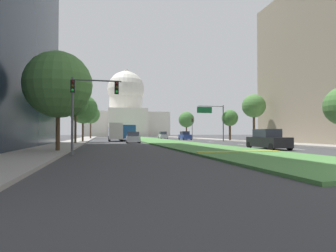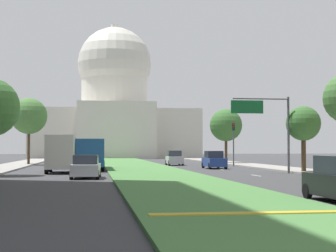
# 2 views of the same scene
# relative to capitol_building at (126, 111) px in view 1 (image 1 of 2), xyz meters

# --- Properties ---
(ground_plane) EXTENTS (260.00, 260.00, 0.00)m
(ground_plane) POSITION_rel_capitol_building_xyz_m (0.00, -58.27, -11.25)
(ground_plane) COLOR #3D3D3F
(grass_median) EXTENTS (7.08, 105.97, 0.14)m
(grass_median) POSITION_rel_capitol_building_xyz_m (0.00, -64.16, -11.18)
(grass_median) COLOR #4C8442
(grass_median) RESTS_ON ground_plane
(median_curb_nose) EXTENTS (6.37, 0.50, 0.04)m
(median_curb_nose) POSITION_rel_capitol_building_xyz_m (0.00, -105.45, -11.09)
(median_curb_nose) COLOR gold
(median_curb_nose) RESTS_ON grass_median
(lane_dashes_right) EXTENTS (0.16, 69.70, 0.01)m
(lane_dashes_right) POSITION_rel_capitol_building_xyz_m (7.77, -66.87, -11.24)
(lane_dashes_right) COLOR silver
(lane_dashes_right) RESTS_ON ground_plane
(sidewalk_left) EXTENTS (4.00, 105.97, 0.15)m
(sidewalk_left) POSITION_rel_capitol_building_xyz_m (-13.99, -70.04, -11.17)
(sidewalk_left) COLOR #9E9991
(sidewalk_left) RESTS_ON ground_plane
(sidewalk_right) EXTENTS (4.00, 105.97, 0.15)m
(sidewalk_right) POSITION_rel_capitol_building_xyz_m (13.99, -70.04, -11.17)
(sidewalk_right) COLOR #9E9991
(sidewalk_right) RESTS_ON ground_plane
(capitol_building) EXTENTS (36.13, 22.62, 29.67)m
(capitol_building) POSITION_rel_capitol_building_xyz_m (0.00, 0.00, 0.00)
(capitol_building) COLOR silver
(capitol_building) RESTS_ON ground_plane
(traffic_light_near_left) EXTENTS (3.34, 0.35, 5.20)m
(traffic_light_near_left) POSITION_rel_capitol_building_xyz_m (-10.65, -104.39, -7.45)
(traffic_light_near_left) COLOR #515456
(traffic_light_near_left) RESTS_ON ground_plane
(traffic_light_far_right) EXTENTS (0.28, 0.35, 5.20)m
(traffic_light_far_right) POSITION_rel_capitol_building_xyz_m (11.49, -59.26, -7.93)
(traffic_light_far_right) COLOR #515456
(traffic_light_far_right) RESTS_ON ground_plane
(overhead_guide_sign) EXTENTS (5.13, 0.20, 6.50)m
(overhead_guide_sign) POSITION_rel_capitol_building_xyz_m (9.85, -76.90, -6.62)
(overhead_guide_sign) COLOR #515456
(overhead_guide_sign) RESTS_ON ground_plane
(street_tree_left_near) EXTENTS (5.14, 5.14, 7.79)m
(street_tree_left_near) POSITION_rel_capitol_building_xyz_m (-12.91, -101.01, -6.03)
(street_tree_left_near) COLOR #4C3823
(street_tree_left_near) RESTS_ON ground_plane
(street_tree_left_mid) EXTENTS (3.26, 3.26, 7.09)m
(street_tree_left_mid) POSITION_rel_capitol_building_xyz_m (-13.16, -85.06, -5.83)
(street_tree_left_mid) COLOR #4C3823
(street_tree_left_mid) RESTS_ON ground_plane
(street_tree_right_mid) EXTENTS (3.63, 3.63, 7.52)m
(street_tree_right_mid) POSITION_rel_capitol_building_xyz_m (13.33, -84.66, -5.59)
(street_tree_right_mid) COLOR #4C3823
(street_tree_right_mid) RESTS_ON ground_plane
(street_tree_left_far) EXTENTS (4.61, 4.61, 7.60)m
(street_tree_left_far) POSITION_rel_capitol_building_xyz_m (-12.75, -77.74, -5.97)
(street_tree_left_far) COLOR #4C3823
(street_tree_left_far) RESTS_ON ground_plane
(street_tree_right_far) EXTENTS (2.99, 2.99, 5.75)m
(street_tree_right_far) POSITION_rel_capitol_building_xyz_m (13.15, -76.58, -7.05)
(street_tree_right_far) COLOR #4C3823
(street_tree_right_far) RESTS_ON ground_plane
(street_tree_left_distant) EXTENTS (4.59, 4.59, 8.47)m
(street_tree_left_distant) POSITION_rel_capitol_building_xyz_m (-12.80, -50.74, -5.10)
(street_tree_left_distant) COLOR #4C3823
(street_tree_left_distant) RESTS_ON ground_plane
(street_tree_right_distant) EXTENTS (4.39, 4.39, 7.43)m
(street_tree_right_distant) POSITION_rel_capitol_building_xyz_m (13.14, -48.98, -6.04)
(street_tree_right_distant) COLOR #4C3823
(street_tree_right_distant) RESTS_ON ground_plane
(sedan_lead_stopped) EXTENTS (1.96, 4.61, 1.84)m
(sedan_lead_stopped) POSITION_rel_capitol_building_xyz_m (5.06, -101.21, -10.40)
(sedan_lead_stopped) COLOR black
(sedan_lead_stopped) RESTS_ON ground_plane
(sedan_midblock) EXTENTS (2.16, 4.50, 1.64)m
(sedan_midblock) POSITION_rel_capitol_building_xyz_m (-5.28, -82.59, -10.47)
(sedan_midblock) COLOR #BCBCC1
(sedan_midblock) RESTS_ON ground_plane
(sedan_distant) EXTENTS (1.91, 4.47, 1.83)m
(sedan_distant) POSITION_rel_capitol_building_xyz_m (7.64, -66.02, -10.40)
(sedan_distant) COLOR navy
(sedan_distant) RESTS_ON ground_plane
(sedan_far_horizon) EXTENTS (1.97, 4.18, 1.81)m
(sedan_far_horizon) POSITION_rel_capitol_building_xyz_m (5.17, -54.81, -10.41)
(sedan_far_horizon) COLOR #BCBCC1
(sedan_far_horizon) RESTS_ON ground_plane
(box_truck_delivery) EXTENTS (2.40, 6.40, 3.20)m
(box_truck_delivery) POSITION_rel_capitol_building_xyz_m (-7.50, -73.93, -9.57)
(box_truck_delivery) COLOR navy
(box_truck_delivery) RESTS_ON ground_plane
(city_bus) EXTENTS (2.62, 11.00, 2.95)m
(city_bus) POSITION_rel_capitol_building_xyz_m (-5.06, -67.87, -9.48)
(city_bus) COLOR #1E4C8C
(city_bus) RESTS_ON ground_plane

